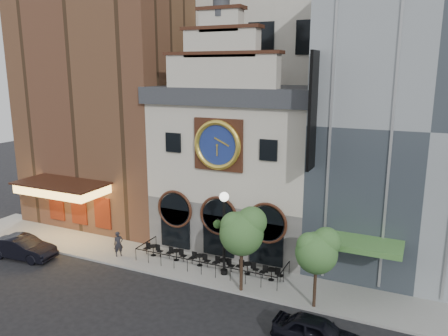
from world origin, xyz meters
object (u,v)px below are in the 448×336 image
bistro_2 (200,259)px  tree_right (318,250)px  car_left (23,247)px  bistro_0 (153,250)px  bistro_5 (271,274)px  tree_left (243,230)px  bistro_4 (247,268)px  lamppost (224,224)px  bistro_3 (223,264)px  pedestrian (118,244)px  car_right (318,333)px  bistro_1 (176,254)px

bistro_2 → tree_right: (8.59, -1.96, 3.05)m
car_left → bistro_0: bearing=-70.6°
bistro_5 → bistro_0: bearing=180.0°
bistro_0 → tree_left: (7.91, -1.99, 3.49)m
bistro_4 → bistro_5: bearing=-4.8°
bistro_0 → bistro_4: 7.42m
bistro_0 → lamppost: (6.00, -0.50, 3.07)m
bistro_3 → lamppost: size_ratio=0.28×
car_left → pedestrian: bearing=-70.8°
car_left → bistro_3: bearing=-80.2°
tree_left → car_right: bearing=-32.5°
bistro_1 → tree_right: bearing=-10.8°
bistro_2 → pedestrian: 6.26m
bistro_0 → bistro_5: same height
tree_right → lamppost: bearing=167.0°
bistro_2 → bistro_5: bearing=0.4°
bistro_5 → bistro_1: bearing=179.9°
bistro_1 → tree_left: size_ratio=0.29×
car_right → bistro_5: bearing=41.6°
bistro_5 → bistro_3: bearing=-179.6°
bistro_5 → tree_right: (3.33, -1.99, 3.05)m
car_right → car_left: bearing=90.1°
bistro_4 → pedestrian: (-9.67, -1.26, 0.47)m
bistro_4 → car_left: bearing=-165.1°
bistro_0 → bistro_2: 3.89m
bistro_3 → bistro_4: same height
bistro_4 → tree_left: size_ratio=0.29×
bistro_2 → car_right: (9.55, -5.47, 0.16)m
bistro_4 → tree_left: tree_left is taller
bistro_4 → tree_right: bearing=-22.9°
bistro_5 → car_left: size_ratio=0.31×
bistro_3 → bistro_5: 3.44m
bistro_2 → tree_left: size_ratio=0.29×
bistro_0 → car_left: (-8.62, -4.12, 0.21)m
car_left → bistro_1: bearing=-74.8°
pedestrian → bistro_4: bearing=-44.6°
bistro_1 → lamppost: lamppost is taller
bistro_5 → car_right: (4.29, -5.51, 0.16)m
bistro_2 → bistro_3: bearing=0.3°
bistro_4 → bistro_5: same height
bistro_2 → bistro_5: 5.26m
bistro_2 → car_right: bearing=-29.8°
bistro_0 → car_left: size_ratio=0.31×
pedestrian → lamppost: size_ratio=0.33×
car_right → pedestrian: size_ratio=2.44×
bistro_1 → pedestrian: pedestrian is taller
bistro_5 → car_left: 18.25m
bistro_1 → car_left: size_ratio=0.31×
tree_left → bistro_0: bearing=165.9°
pedestrian → lamppost: (8.26, 0.62, 2.60)m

